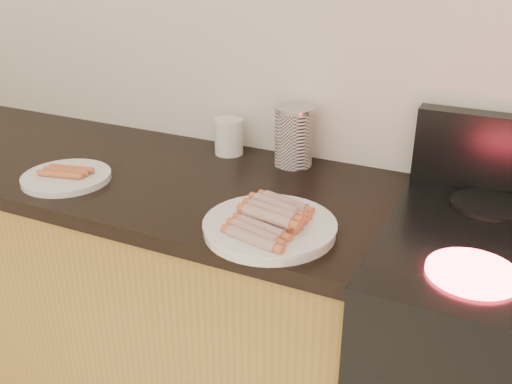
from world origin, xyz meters
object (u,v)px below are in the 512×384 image
at_px(main_plate, 270,228).
at_px(canister, 294,136).
at_px(side_plate, 67,177).
at_px(mug, 229,137).

height_order(main_plate, canister, canister).
relative_size(side_plate, canister, 1.38).
relative_size(main_plate, canister, 1.73).
height_order(side_plate, mug, mug).
height_order(canister, mug, canister).
relative_size(side_plate, mug, 2.21).
distance_m(main_plate, side_plate, 0.63).
bearing_deg(mug, canister, 0.00).
bearing_deg(main_plate, side_plate, 177.10).
distance_m(main_plate, canister, 0.43).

